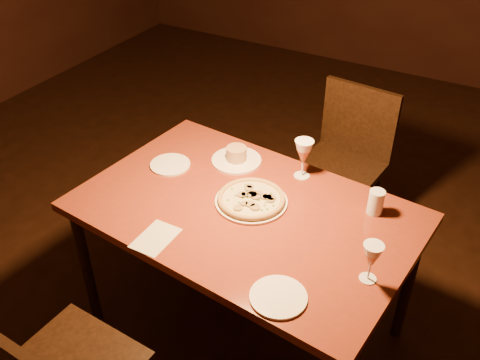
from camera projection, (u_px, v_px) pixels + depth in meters
The scene contains 12 objects.
floor at pixel (228, 308), 2.87m from camera, with size 7.00×7.00×0.00m, color black.
dining_table at pixel (245, 221), 2.37m from camera, with size 1.54×1.08×0.78m.
chair_far at pixel (345, 158), 3.11m from camera, with size 0.50×0.50×0.93m.
pizza_plate at pixel (251, 199), 2.35m from camera, with size 0.32×0.32×0.04m.
ramekin_saucer at pixel (236, 157), 2.62m from camera, with size 0.25×0.25×0.08m.
wine_glass_far at pixel (303, 159), 2.47m from camera, with size 0.09×0.09×0.19m, color #BB6C4E, non-canonical shape.
wine_glass_right at pixel (371, 262), 1.94m from camera, with size 0.08×0.08×0.17m, color #BB6C4E, non-canonical shape.
water_tumbler at pixel (376, 202), 2.27m from camera, with size 0.07×0.07×0.11m, color silver.
side_plate_left at pixel (170, 165), 2.60m from camera, with size 0.20×0.20×0.01m, color white.
side_plate_near at pixel (278, 297), 1.91m from camera, with size 0.21×0.21×0.01m, color white.
menu_card at pixel (156, 238), 2.17m from camera, with size 0.13×0.20×0.00m, color beige.
pendant_light at pixel (246, 7), 1.82m from camera, with size 0.12×0.12×0.12m, color #EA9241.
Camera 1 is at (1.00, -1.66, 2.23)m, focal length 40.00 mm.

